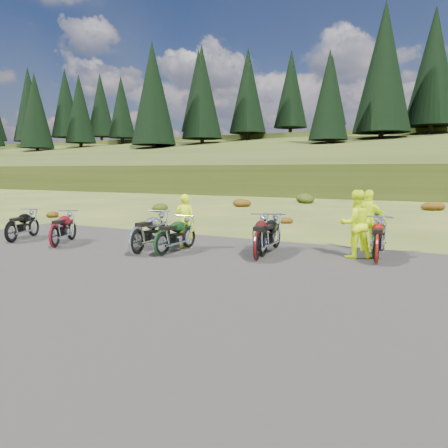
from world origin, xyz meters
The scene contains 39 objects.
ground centered at (0.00, 0.00, 0.00)m, with size 300.00×300.00×0.00m, color #394B19.
gravel_pad centered at (0.00, -2.00, 0.00)m, with size 20.00×12.00×0.04m, color black.
hill_slope centered at (0.00, 50.00, 0.00)m, with size 300.00×46.00×3.00m, color #2E3A13, non-canonical shape.
hill_plateau centered at (0.00, 110.00, 0.00)m, with size 300.00×90.00×9.17m, color #2E3A13.
conifer_5 centered at (-105.00, 78.00, 18.16)m, with size 6.16×6.16×16.00m.
conifer_8 centered at (-87.00, 65.00, 18.57)m, with size 7.92×7.92×20.00m.
conifer_9 centered at (-81.00, 71.00, 19.26)m, with size 7.48×7.48×19.00m.
conifer_10 centered at (-75.00, 77.00, 19.16)m, with size 7.04×7.04×18.00m.
conifer_11 centered at (-69.00, 52.00, 14.47)m, with size 6.60×6.60×17.00m.
conifer_12 centered at (-63.00, 58.00, 15.17)m, with size 6.16×6.16×16.00m.
conifer_13 centered at (-57.00, 64.00, 15.86)m, with size 5.72×5.72×15.00m.
conifer_14 centered at (-51.00, 70.00, 16.55)m, with size 5.28×5.28×14.00m.
conifer_15 centered at (-45.00, 76.00, 20.16)m, with size 7.92×7.92×20.00m.
conifer_16 centered at (-39.00, 51.00, 15.28)m, with size 7.48×7.48×19.00m.
conifer_17 centered at (-33.00, 57.00, 15.97)m, with size 7.04×7.04×18.00m.
conifer_18 centered at (-27.00, 63.00, 16.66)m, with size 6.60×6.60×17.00m.
conifer_19 centered at (-21.00, 69.00, 17.36)m, with size 6.16×6.16×16.00m.
conifer_20 centered at (-15.00, 75.00, 17.65)m, with size 5.72×5.72×15.00m.
conifer_21 centered at (-9.00, 50.00, 12.56)m, with size 5.28×5.28×14.00m.
conifer_22 centered at (-3.00, 56.00, 16.77)m, with size 7.92×7.92×20.00m.
conifer_23 centered at (3.00, 62.00, 17.47)m, with size 7.48×7.48×19.00m.
shrub_0 centered at (-12.00, 6.00, 0.23)m, with size 0.77×0.77×0.45m, color #6B2D0D.
shrub_1 centered at (-9.10, 11.30, 0.31)m, with size 1.03×1.03×0.61m, color #22340D.
shrub_2 centered at (-6.20, 16.60, 0.38)m, with size 1.30×1.30×0.77m, color #6B2D0D.
shrub_3 centered at (-3.30, 21.90, 0.46)m, with size 1.56×1.56×0.92m, color #22340D.
shrub_4 centered at (-0.40, 9.20, 0.23)m, with size 0.77×0.77×0.45m, color #6B2D0D.
shrub_5 centered at (2.50, 14.50, 0.31)m, with size 1.03×1.03×0.61m, color #22340D.
shrub_6 centered at (5.40, 19.80, 0.38)m, with size 1.30×1.30×0.77m, color #6B2D0D.
motorcycle_0 centered at (-6.57, -0.52, 0.00)m, with size 2.06×0.69×1.08m, color black, non-canonical shape.
motorcycle_1 centered at (-4.53, -0.50, 0.00)m, with size 2.11×0.70×1.11m, color maroon, non-canonical shape.
motorcycle_2 centered at (-0.72, -0.05, 0.00)m, with size 2.08×0.69×1.09m, color #0E3411, non-canonical shape.
motorcycle_3 centered at (-1.43, -0.29, 0.00)m, with size 2.32×0.77×1.22m, color #B9BABF, non-canonical shape.
motorcycle_4 centered at (1.93, 0.57, 0.00)m, with size 2.28×0.76×1.19m, color #490C0C, non-canonical shape.
motorcycle_5 centered at (1.88, 1.12, 0.00)m, with size 2.21×0.74×1.16m, color black, non-canonical shape.
motorcycle_6 centered at (4.85, 1.65, 0.00)m, with size 2.23×0.74×1.17m, color maroon, non-canonical shape.
motorcycle_7 centered at (4.70, 2.36, 0.00)m, with size 2.07×0.69×1.08m, color black, non-canonical shape.
person_middle centered at (-0.89, 1.43, 0.85)m, with size 0.62×0.41×1.70m, color #CEE90C.
person_right_a centered at (4.16, 2.27, 0.95)m, with size 0.92×0.72×1.89m, color #CEE90C.
person_right_b centered at (4.32, 3.46, 0.93)m, with size 1.09×0.45×1.86m, color #CEE90C.
Camera 1 is at (6.51, -10.04, 2.45)m, focal length 35.00 mm.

